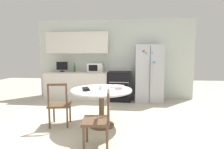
% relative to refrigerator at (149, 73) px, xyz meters
% --- Properties ---
extents(ground_plane, '(14.00, 14.00, 0.00)m').
position_rel_refrigerator_xyz_m(ground_plane, '(-1.12, -2.23, -0.87)').
color(ground_plane, beige).
extents(back_wall, '(5.20, 0.44, 2.60)m').
position_rel_refrigerator_xyz_m(back_wall, '(-1.43, 0.36, 0.57)').
color(back_wall, silver).
rests_on(back_wall, ground_plane).
extents(kitchen_counter, '(2.07, 0.64, 0.90)m').
position_rel_refrigerator_xyz_m(kitchen_counter, '(-2.30, 0.06, -0.42)').
color(kitchen_counter, silver).
rests_on(kitchen_counter, ground_plane).
extents(refrigerator, '(0.82, 0.73, 1.75)m').
position_rel_refrigerator_xyz_m(refrigerator, '(0.00, 0.00, 0.00)').
color(refrigerator, '#B2B5BA').
rests_on(refrigerator, ground_plane).
extents(oven_range, '(0.72, 0.68, 1.08)m').
position_rel_refrigerator_xyz_m(oven_range, '(-0.90, 0.03, -0.40)').
color(oven_range, black).
rests_on(oven_range, ground_plane).
extents(microwave, '(0.49, 0.41, 0.28)m').
position_rel_refrigerator_xyz_m(microwave, '(-1.69, 0.11, 0.16)').
color(microwave, white).
rests_on(microwave, kitchen_counter).
extents(countertop_tv, '(0.36, 0.16, 0.32)m').
position_rel_refrigerator_xyz_m(countertop_tv, '(-2.81, 0.06, 0.20)').
color(countertop_tv, black).
rests_on(countertop_tv, kitchen_counter).
extents(counter_bottle, '(0.07, 0.07, 0.29)m').
position_rel_refrigerator_xyz_m(counter_bottle, '(-2.39, 0.09, 0.14)').
color(counter_bottle, '#2D6B38').
rests_on(counter_bottle, kitchen_counter).
extents(dining_table, '(1.23, 1.23, 0.76)m').
position_rel_refrigerator_xyz_m(dining_table, '(-1.14, -2.05, -0.26)').
color(dining_table, white).
rests_on(dining_table, ground_plane).
extents(dining_chair_left, '(0.49, 0.49, 0.90)m').
position_rel_refrigerator_xyz_m(dining_chair_left, '(-1.99, -2.14, -0.44)').
color(dining_chair_left, brown).
rests_on(dining_chair_left, ground_plane).
extents(dining_chair_near, '(0.46, 0.46, 0.90)m').
position_rel_refrigerator_xyz_m(dining_chair_near, '(-1.05, -2.90, -0.44)').
color(dining_chair_near, brown).
rests_on(dining_chair_near, ground_plane).
extents(candle_glass, '(0.08, 0.08, 0.08)m').
position_rel_refrigerator_xyz_m(candle_glass, '(-1.15, -2.06, -0.08)').
color(candle_glass, silver).
rests_on(candle_glass, dining_table).
extents(folded_napkin, '(0.15, 0.08, 0.05)m').
position_rel_refrigerator_xyz_m(folded_napkin, '(-0.80, -2.02, -0.09)').
color(folded_napkin, pink).
rests_on(folded_napkin, dining_table).
extents(wallet, '(0.17, 0.17, 0.07)m').
position_rel_refrigerator_xyz_m(wallet, '(-1.41, -2.23, -0.09)').
color(wallet, black).
rests_on(wallet, dining_table).
extents(mail_stack, '(0.33, 0.37, 0.02)m').
position_rel_refrigerator_xyz_m(mail_stack, '(-0.85, -1.74, -0.10)').
color(mail_stack, white).
rests_on(mail_stack, dining_table).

